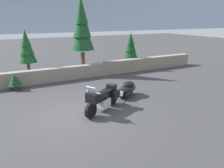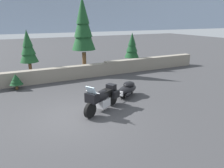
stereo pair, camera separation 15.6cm
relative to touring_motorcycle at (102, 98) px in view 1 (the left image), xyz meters
The scene contains 9 objects.
ground_plane 1.32m from the touring_motorcycle, behind, with size 80.00×80.00×0.00m, color #38383A.
stone_guard_wall 5.74m from the touring_motorcycle, 94.13° to the left, with size 24.00×0.57×0.96m.
distant_ridgeline 96.00m from the touring_motorcycle, 90.70° to the left, with size 240.00×80.00×16.00m, color #8C9EB7.
touring_motorcycle is the anchor object (origin of this frame).
car_shaped_trailer 2.26m from the touring_motorcycle, 29.88° to the left, with size 2.09×1.41×0.76m.
pine_tree_tall 7.51m from the touring_motorcycle, 76.83° to the left, with size 1.69×1.69×5.46m.
pine_tree_secondary 8.67m from the touring_motorcycle, 49.83° to the left, with size 1.16×1.16×2.89m.
pine_tree_far_right 7.96m from the touring_motorcycle, 105.79° to the left, with size 1.23×1.23×3.26m.
pine_sapling_near 5.91m from the touring_motorcycle, 122.84° to the left, with size 0.75×0.75×0.90m.
Camera 1 is at (-2.44, -7.92, 3.92)m, focal length 34.01 mm.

